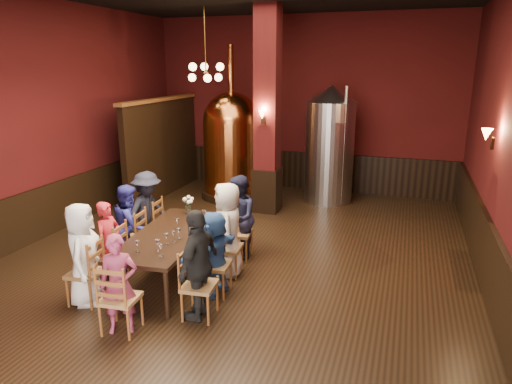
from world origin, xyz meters
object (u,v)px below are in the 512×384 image
(person_0, at_px, (83,254))
(copper_kettle, at_px, (232,144))
(person_1, at_px, (109,242))
(steel_vessel, at_px, (330,145))
(rose_vase, at_px, (188,202))
(person_2, at_px, (130,225))
(dining_table, at_px, (169,237))

(person_0, distance_m, copper_kettle, 5.72)
(person_0, height_order, person_1, person_0)
(person_1, xyz_separation_m, copper_kettle, (0.06, 5.02, 0.71))
(steel_vessel, bearing_deg, rose_vase, -113.50)
(person_2, xyz_separation_m, copper_kettle, (0.13, 4.36, 0.66))
(person_0, distance_m, rose_vase, 2.12)
(person_0, xyz_separation_m, steel_vessel, (2.38, 6.08, 0.67))
(dining_table, height_order, person_2, person_2)
(dining_table, distance_m, person_1, 0.91)
(dining_table, distance_m, person_2, 0.91)
(person_0, height_order, person_2, person_0)
(person_1, relative_size, steel_vessel, 0.46)
(person_0, distance_m, person_2, 1.33)
(person_2, relative_size, rose_vase, 4.20)
(person_0, bearing_deg, copper_kettle, -23.34)
(dining_table, bearing_deg, rose_vase, 93.00)
(person_0, distance_m, person_1, 0.68)
(person_2, xyz_separation_m, rose_vase, (0.74, 0.70, 0.27))
(dining_table, xyz_separation_m, person_1, (-0.82, -0.41, -0.04))
(copper_kettle, height_order, steel_vessel, copper_kettle)
(steel_vessel, distance_m, rose_vase, 4.45)
(person_1, relative_size, person_2, 0.93)
(person_0, bearing_deg, dining_table, -58.27)
(person_0, relative_size, person_2, 1.06)
(person_2, distance_m, rose_vase, 1.05)
(dining_table, height_order, person_0, person_0)
(person_2, bearing_deg, person_0, 158.52)
(rose_vase, bearing_deg, steel_vessel, 66.50)
(person_1, relative_size, rose_vase, 3.91)
(dining_table, xyz_separation_m, person_0, (-0.75, -1.08, 0.05))
(dining_table, bearing_deg, person_1, -158.78)
(person_2, xyz_separation_m, steel_vessel, (2.50, 4.75, 0.71))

